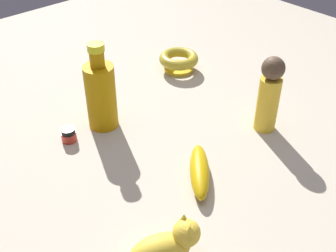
% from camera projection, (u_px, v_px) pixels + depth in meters
% --- Properties ---
extents(ground, '(2.00, 2.00, 0.00)m').
position_uv_depth(ground, '(168.00, 145.00, 1.03)').
color(ground, '#BCB29E').
extents(banana, '(0.15, 0.15, 0.04)m').
position_uv_depth(banana, '(200.00, 171.00, 0.92)').
color(banana, '#C59B0A').
rests_on(banana, ground).
extents(person_figure_adult, '(0.07, 0.07, 0.20)m').
position_uv_depth(person_figure_adult, '(269.00, 94.00, 1.03)').
color(person_figure_adult, yellow).
rests_on(person_figure_adult, ground).
extents(nail_polish_jar, '(0.04, 0.04, 0.03)m').
position_uv_depth(nail_polish_jar, '(69.00, 135.00, 1.03)').
color(nail_polish_jar, red).
rests_on(nail_polish_jar, ground).
extents(bottle_tall, '(0.07, 0.07, 0.22)m').
position_uv_depth(bottle_tall, '(101.00, 94.00, 1.04)').
color(bottle_tall, '#B88406').
rests_on(bottle_tall, ground).
extents(bowl, '(0.12, 0.12, 0.05)m').
position_uv_depth(bowl, '(179.00, 60.00, 1.31)').
color(bowl, yellow).
rests_on(bowl, ground).
extents(cat_figurine, '(0.14, 0.10, 0.09)m').
position_uv_depth(cat_figurine, '(167.00, 246.00, 0.74)').
color(cat_figurine, yellow).
rests_on(cat_figurine, ground).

